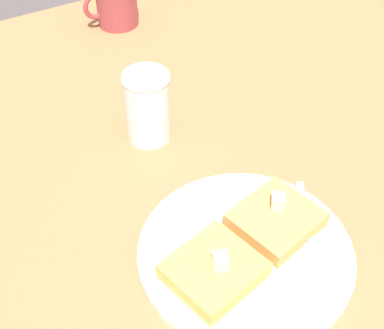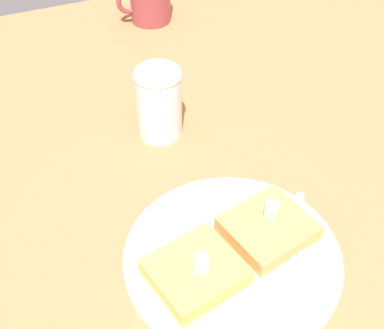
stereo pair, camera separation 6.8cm
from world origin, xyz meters
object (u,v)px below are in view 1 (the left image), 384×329
Objects in this scene: plate at (245,252)px; coffee_mug at (116,3)px; syrup_jar at (148,109)px; fork at (310,237)px.

coffee_mug reaches higher than plate.
coffee_mug is at bearing -106.58° from syrup_jar.
plate is 25.59cm from syrup_jar.
syrup_jar is at bearing 73.42° from coffee_mug.
fork is 60.34cm from coffee_mug.
coffee_mug is (-2.27, -60.23, 2.90)cm from fork.
syrup_jar reaches higher than coffee_mug.
coffee_mug is at bearing -92.16° from fork.
fork is at bearing 104.96° from syrup_jar.
plate is at bearing 89.49° from syrup_jar.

